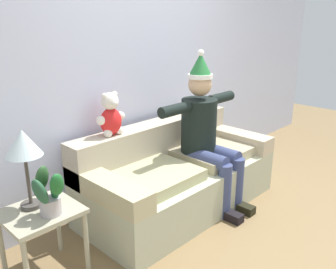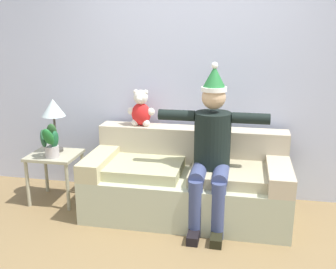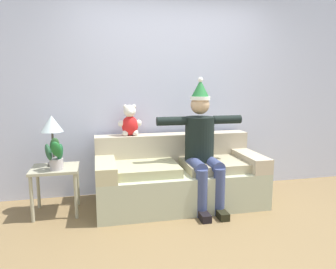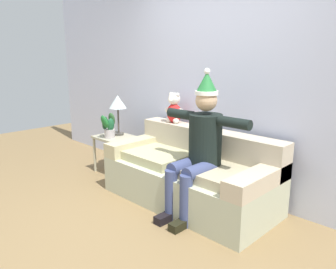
{
  "view_description": "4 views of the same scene",
  "coord_description": "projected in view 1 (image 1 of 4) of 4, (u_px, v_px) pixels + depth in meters",
  "views": [
    {
      "loc": [
        -2.35,
        -1.14,
        1.78
      ],
      "look_at": [
        -0.26,
        0.88,
        0.82
      ],
      "focal_mm": 38.51,
      "sensor_mm": 36.0,
      "label": 1
    },
    {
      "loc": [
        0.51,
        -2.57,
        1.82
      ],
      "look_at": [
        -0.16,
        0.81,
        0.85
      ],
      "focal_mm": 42.01,
      "sensor_mm": 36.0,
      "label": 2
    },
    {
      "loc": [
        -0.94,
        -2.55,
        1.44
      ],
      "look_at": [
        -0.16,
        0.88,
        0.86
      ],
      "focal_mm": 33.98,
      "sensor_mm": 36.0,
      "label": 3
    },
    {
      "loc": [
        2.29,
        -1.66,
        1.63
      ],
      "look_at": [
        -0.17,
        0.82,
        0.78
      ],
      "focal_mm": 35.48,
      "sensor_mm": 36.0,
      "label": 4
    }
  ],
  "objects": [
    {
      "name": "side_table",
      "position": [
        41.0,
        222.0,
        2.48
      ],
      "size": [
        0.5,
        0.45,
        0.52
      ],
      "color": "#A9A488",
      "rests_on": "ground_plane"
    },
    {
      "name": "person_seated",
      "position": [
        206.0,
        130.0,
        3.41
      ],
      "size": [
        1.02,
        0.77,
        1.5
      ],
      "color": "black",
      "rests_on": "ground_plane"
    },
    {
      "name": "teddy_bear",
      "position": [
        111.0,
        116.0,
        3.1
      ],
      "size": [
        0.29,
        0.17,
        0.38
      ],
      "color": "red",
      "rests_on": "couch"
    },
    {
      "name": "back_wall",
      "position": [
        137.0,
        63.0,
        3.51
      ],
      "size": [
        7.0,
        0.1,
        2.7
      ],
      "primitive_type": "cube",
      "color": "silver",
      "rests_on": "ground_plane"
    },
    {
      "name": "potted_plant",
      "position": [
        49.0,
        193.0,
        2.35
      ],
      "size": [
        0.22,
        0.25,
        0.35
      ],
      "color": "#B3AAAC",
      "rests_on": "side_table"
    },
    {
      "name": "ground_plane",
      "position": [
        269.0,
        248.0,
        2.91
      ],
      "size": [
        10.0,
        10.0,
        0.0
      ],
      "primitive_type": "plane",
      "color": "olive"
    },
    {
      "name": "table_lamp",
      "position": [
        24.0,
        147.0,
        2.36
      ],
      "size": [
        0.24,
        0.24,
        0.56
      ],
      "color": "#45413B",
      "rests_on": "side_table"
    },
    {
      "name": "couch",
      "position": [
        176.0,
        175.0,
        3.49
      ],
      "size": [
        1.94,
        0.9,
        0.79
      ],
      "color": "#B2B596",
      "rests_on": "ground_plane"
    }
  ]
}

